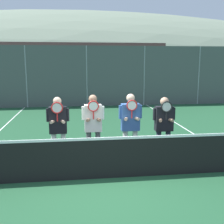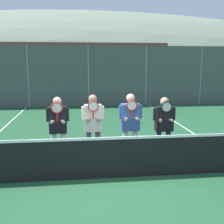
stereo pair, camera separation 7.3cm
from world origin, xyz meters
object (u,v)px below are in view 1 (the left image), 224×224
(player_leftmost, at_px, (58,126))
(player_center_right, at_px, (130,123))
(player_center_left, at_px, (93,124))
(car_center, at_px, (132,87))
(car_left_of_center, at_px, (59,87))
(car_right_of_center, at_px, (205,86))
(player_rightmost, at_px, (164,123))

(player_leftmost, relative_size, player_center_right, 0.97)
(player_center_left, height_order, car_center, player_center_left)
(car_left_of_center, distance_m, car_right_of_center, 9.91)
(player_center_right, distance_m, car_right_of_center, 13.67)
(player_leftmost, xyz_separation_m, car_left_of_center, (-0.60, 11.82, -0.15))
(car_center, relative_size, car_right_of_center, 0.93)
(car_right_of_center, bearing_deg, car_left_of_center, 177.40)
(player_leftmost, distance_m, player_center_left, 0.87)
(player_center_left, xyz_separation_m, player_center_right, (0.94, -0.04, 0.02))
(player_center_left, relative_size, player_center_right, 0.99)
(player_rightmost, height_order, car_left_of_center, car_left_of_center)
(player_leftmost, xyz_separation_m, car_center, (4.20, 11.60, -0.13))
(player_leftmost, xyz_separation_m, player_center_right, (1.80, -0.06, 0.04))
(player_center_right, relative_size, car_left_of_center, 0.44)
(player_center_right, height_order, player_rightmost, player_center_right)
(player_rightmost, distance_m, car_left_of_center, 12.29)
(player_rightmost, bearing_deg, car_right_of_center, 59.88)
(player_rightmost, bearing_deg, player_leftmost, 179.62)
(car_left_of_center, bearing_deg, car_center, -2.57)
(player_leftmost, height_order, player_center_left, player_center_left)
(car_right_of_center, bearing_deg, player_center_left, -126.53)
(car_center, bearing_deg, player_center_right, -101.60)
(player_center_left, distance_m, car_center, 12.09)
(player_center_right, relative_size, car_center, 0.41)
(player_center_left, xyz_separation_m, player_rightmost, (1.83, 0.00, -0.03))
(player_rightmost, xyz_separation_m, car_center, (1.50, 11.62, -0.13))
(player_center_right, bearing_deg, car_left_of_center, 101.44)
(player_leftmost, relative_size, car_right_of_center, 0.37)
(car_left_of_center, relative_size, car_right_of_center, 0.87)
(car_right_of_center, bearing_deg, car_center, 177.37)
(player_center_left, xyz_separation_m, car_center, (3.33, 11.62, -0.16))
(car_left_of_center, height_order, car_right_of_center, car_left_of_center)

